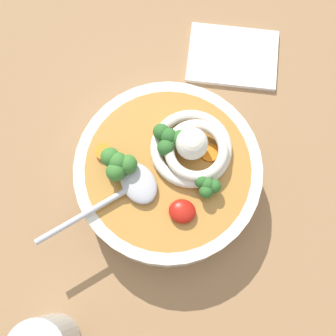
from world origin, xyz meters
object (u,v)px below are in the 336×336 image
object	(u,v)px
soup_spoon	(129,189)
noodle_pile	(193,148)
soup_bowl	(168,174)
folded_napkin	(233,56)

from	to	relation	value
soup_spoon	noodle_pile	bearing A→B (deg)	-177.94
soup_bowl	noodle_pile	size ratio (longest dim) A/B	2.11
soup_spoon	soup_bowl	bearing A→B (deg)	180.00
noodle_pile	folded_napkin	bearing A→B (deg)	80.06
soup_bowl	soup_spoon	distance (cm)	7.17
noodle_pile	soup_spoon	distance (cm)	9.90
soup_bowl	folded_napkin	xyz separation A→B (cm)	(6.09, 22.21, -3.16)
noodle_pile	soup_spoon	xyz separation A→B (cm)	(-7.04, -6.92, -0.72)
soup_bowl	soup_spoon	bearing A→B (deg)	-137.54
folded_napkin	soup_spoon	bearing A→B (deg)	-111.70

